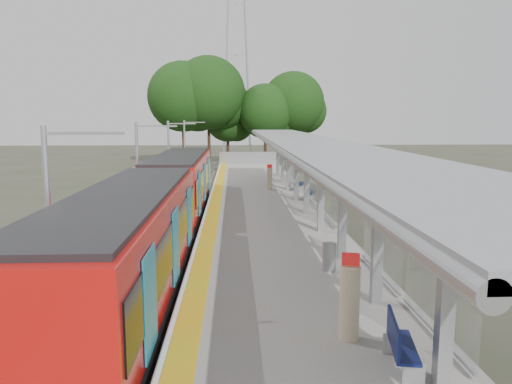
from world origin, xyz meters
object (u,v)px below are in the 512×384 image
bench_mid (307,191)px  bench_far (299,182)px  litter_bin (329,257)px  bench_near (399,342)px  train (163,204)px  info_pillar_near (350,302)px  info_pillar_far (270,179)px

bench_mid → bench_far: 3.83m
litter_bin → bench_near: bearing=-88.8°
train → litter_bin: size_ratio=32.30×
bench_mid → info_pillar_near: (-1.76, -17.92, 0.30)m
litter_bin → bench_far: bearing=85.7°
train → bench_far: size_ratio=18.11×
train → info_pillar_near: 12.02m
bench_mid → litter_bin: 13.27m
info_pillar_far → bench_mid: bearing=-41.5°
info_pillar_far → bench_near: bearing=-63.7°
bench_near → bench_far: size_ratio=0.97×
bench_far → info_pillar_far: bearing=179.9°
train → bench_far: train is taller
info_pillar_near → info_pillar_far: bearing=105.0°
info_pillar_near → train: bearing=131.2°
train → litter_bin: 8.43m
train → litter_bin: (5.84, -6.05, -0.63)m
bench_near → info_pillar_near: 1.46m
bench_far → litter_bin: (-1.27, -17.04, -0.10)m
bench_near → bench_far: 23.08m
bench_mid → info_pillar_far: size_ratio=0.89×
info_pillar_near → info_pillar_far: 22.09m
bench_far → info_pillar_far: info_pillar_far is taller
bench_mid → info_pillar_near: info_pillar_near is taller
bench_near → info_pillar_far: (-0.70, 23.38, 0.20)m
info_pillar_far → litter_bin: (0.57, -17.38, -0.29)m
train → info_pillar_far: size_ratio=16.72×
bench_near → bench_mid: (1.15, 19.21, -0.01)m
train → litter_bin: bearing=-46.0°
train → info_pillar_far: 12.49m
bench_near → bench_mid: 19.25m
bench_far → info_pillar_near: 21.83m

